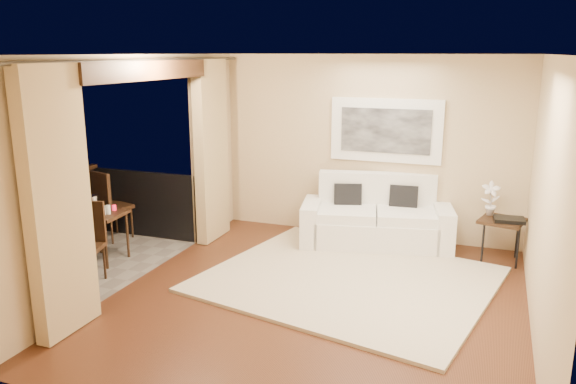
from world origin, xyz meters
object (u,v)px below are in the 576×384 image
at_px(side_table, 502,224).
at_px(orchid, 491,199).
at_px(sofa, 376,221).
at_px(bistro_table, 101,219).
at_px(ice_bucket, 92,203).
at_px(balcony_chair_far, 106,200).
at_px(balcony_chair_near, 86,236).

height_order(side_table, orchid, orchid).
bearing_deg(sofa, bistro_table, -161.73).
bearing_deg(side_table, ice_bucket, -161.33).
bearing_deg(balcony_chair_far, bistro_table, 138.62).
relative_size(sofa, balcony_chair_near, 2.28).
distance_m(side_table, balcony_chair_far, 5.57).
bearing_deg(balcony_chair_near, ice_bucket, 108.15).
bearing_deg(sofa, orchid, -9.95).
distance_m(sofa, bistro_table, 3.81).
height_order(sofa, balcony_chair_near, sofa).
xyz_separation_m(side_table, bistro_table, (-4.98, -1.82, 0.06)).
distance_m(orchid, balcony_chair_far, 5.44).
xyz_separation_m(balcony_chair_near, ice_bucket, (-0.47, 0.70, 0.19)).
relative_size(orchid, balcony_chair_far, 0.44).
height_order(side_table, balcony_chair_near, balcony_chair_near).
xyz_separation_m(bistro_table, balcony_chair_far, (-0.48, 0.72, 0.03)).
distance_m(orchid, bistro_table, 5.21).
distance_m(orchid, ice_bucket, 5.35).
bearing_deg(orchid, balcony_chair_far, -166.66).
bearing_deg(balcony_chair_near, sofa, 24.67).
relative_size(orchid, ice_bucket, 2.33).
height_order(bistro_table, balcony_chair_far, balcony_chair_far).
bearing_deg(side_table, orchid, 138.29).
bearing_deg(sofa, balcony_chair_far, -174.32).
bearing_deg(balcony_chair_near, balcony_chair_far, 103.63).
bearing_deg(balcony_chair_near, side_table, 12.01).
bearing_deg(ice_bucket, balcony_chair_far, 113.70).
distance_m(bistro_table, ice_bucket, 0.28).
xyz_separation_m(bistro_table, balcony_chair_near, (0.27, -0.63, -0.01)).
relative_size(sofa, bistro_table, 3.37).
relative_size(sofa, ice_bucket, 11.22).
xyz_separation_m(side_table, ice_bucket, (-5.17, -1.75, 0.24)).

